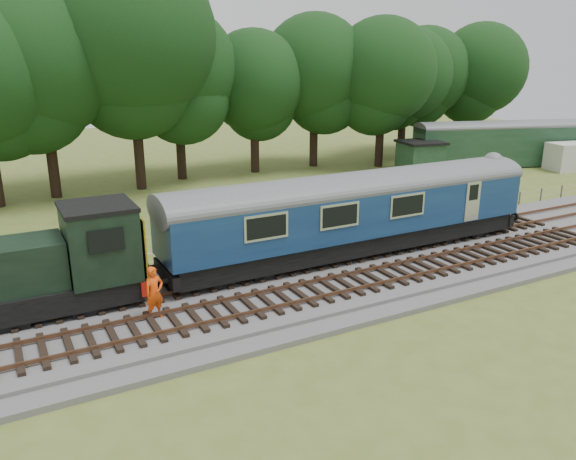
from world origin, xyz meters
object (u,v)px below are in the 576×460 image
shunter_loco (21,273)px  caravan (576,156)px  dmu_railcar (356,206)px  parked_coach (500,141)px  worker (154,293)px

shunter_loco → caravan: (42.81, 9.43, -0.84)m
dmu_railcar → parked_coach: dmu_railcar is taller
parked_coach → worker: bearing=-138.5°
parked_coach → shunter_loco: bearing=-143.8°
parked_coach → caravan: bearing=-26.5°
caravan → dmu_railcar: bearing=-148.9°
shunter_loco → caravan: bearing=12.4°
dmu_railcar → worker: size_ratio=9.53×
shunter_loco → worker: 4.63m
dmu_railcar → shunter_loco: (-13.93, 0.00, -0.63)m
dmu_railcar → shunter_loco: dmu_railcar is taller
parked_coach → dmu_railcar: bearing=-134.2°
caravan → worker: bearing=-150.3°
dmu_railcar → parked_coach: bearing=29.0°
dmu_railcar → parked_coach: (24.47, 13.58, -0.46)m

